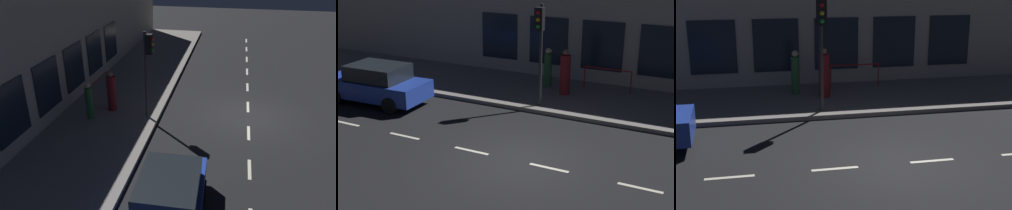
% 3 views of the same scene
% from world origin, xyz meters
% --- Properties ---
extents(ground_plane, '(60.00, 60.00, 0.00)m').
position_xyz_m(ground_plane, '(0.00, 0.00, 0.00)').
color(ground_plane, black).
extents(sidewalk, '(4.50, 32.00, 0.15)m').
position_xyz_m(sidewalk, '(6.25, 0.00, 0.07)').
color(sidewalk, gray).
rests_on(sidewalk, ground).
extents(building_facade, '(0.65, 32.00, 6.03)m').
position_xyz_m(building_facade, '(8.80, 0.00, 3.01)').
color(building_facade, beige).
rests_on(building_facade, ground).
extents(lane_centre_line, '(0.12, 27.20, 0.01)m').
position_xyz_m(lane_centre_line, '(0.00, -1.00, 0.00)').
color(lane_centre_line, beige).
rests_on(lane_centre_line, ground).
extents(traffic_light, '(0.46, 0.32, 3.87)m').
position_xyz_m(traffic_light, '(4.41, 1.24, 2.95)').
color(traffic_light, '#2D2D30').
rests_on(traffic_light, sidewalk).
extents(parked_car_0, '(2.05, 4.33, 1.58)m').
position_xyz_m(parked_car_0, '(2.31, 7.34, 0.79)').
color(parked_car_0, '#1E389E').
rests_on(parked_car_0, ground).
extents(pedestrian_0, '(0.57, 0.57, 1.88)m').
position_xyz_m(pedestrian_0, '(6.30, 0.87, 1.01)').
color(pedestrian_0, maroon).
rests_on(pedestrian_0, sidewalk).
extents(pedestrian_1, '(0.34, 0.34, 1.70)m').
position_xyz_m(pedestrian_1, '(6.96, 1.90, 0.95)').
color(pedestrian_1, '#336B38').
rests_on(pedestrian_1, sidewalk).
extents(red_railing, '(0.05, 2.04, 0.97)m').
position_xyz_m(red_railing, '(7.50, -0.58, 0.87)').
color(red_railing, red).
rests_on(red_railing, sidewalk).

